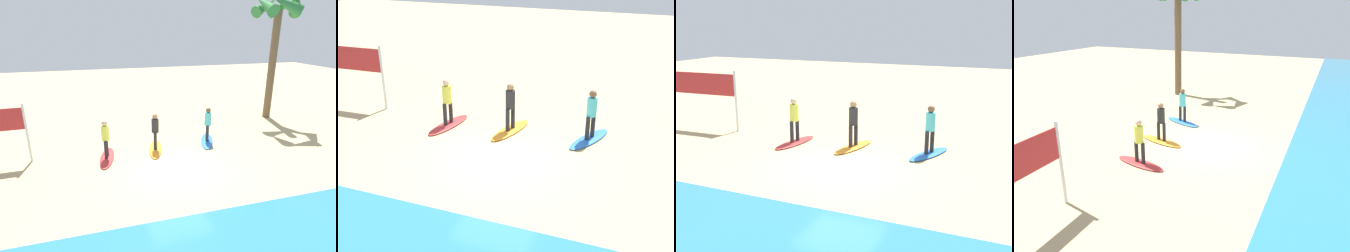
% 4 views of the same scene
% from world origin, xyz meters
% --- Properties ---
extents(ground_plane, '(60.00, 60.00, 0.00)m').
position_xyz_m(ground_plane, '(0.00, 0.00, 0.00)').
color(ground_plane, tan).
extents(surfboard_blue, '(1.32, 2.15, 0.09)m').
position_xyz_m(surfboard_blue, '(-2.29, -2.25, 0.04)').
color(surfboard_blue, blue).
rests_on(surfboard_blue, ground).
extents(surfer_blue, '(0.32, 0.44, 1.64)m').
position_xyz_m(surfer_blue, '(-2.29, -2.25, 1.04)').
color(surfer_blue, '#232328').
rests_on(surfer_blue, surfboard_blue).
extents(surfboard_orange, '(1.06, 2.17, 0.09)m').
position_xyz_m(surfboard_orange, '(0.39, -1.99, 0.04)').
color(surfboard_orange, orange).
rests_on(surfboard_orange, ground).
extents(surfer_orange, '(0.32, 0.45, 1.64)m').
position_xyz_m(surfer_orange, '(0.39, -1.99, 1.04)').
color(surfer_orange, '#232328').
rests_on(surfer_orange, surfboard_orange).
extents(surfboard_red, '(0.93, 2.17, 0.09)m').
position_xyz_m(surfboard_red, '(2.60, -1.66, 0.04)').
color(surfboard_red, red).
rests_on(surfboard_red, ground).
extents(surfer_red, '(0.32, 0.45, 1.64)m').
position_xyz_m(surfer_red, '(2.60, -1.66, 1.04)').
color(surfer_red, '#232328').
rests_on(surfer_red, surfboard_red).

